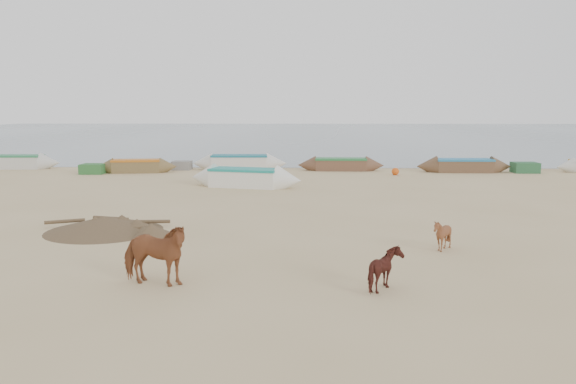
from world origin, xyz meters
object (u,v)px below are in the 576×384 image
at_px(calf_front, 442,235).
at_px(near_canoe, 245,178).
at_px(cow_adult, 154,254).
at_px(calf_right, 386,270).

distance_m(calf_front, near_canoe, 14.54).
relative_size(cow_adult, calf_front, 1.89).
bearing_deg(cow_adult, calf_right, -78.99).
bearing_deg(cow_adult, near_canoe, 12.29).
distance_m(calf_front, calf_right, 4.11).
bearing_deg(calf_right, calf_front, -22.05).
xyz_separation_m(calf_front, calf_right, (-2.05, -3.56, 0.01)).
bearing_deg(near_canoe, calf_front, -47.68).
xyz_separation_m(cow_adult, calf_front, (7.16, 3.35, -0.27)).
relative_size(calf_right, near_canoe, 0.16).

